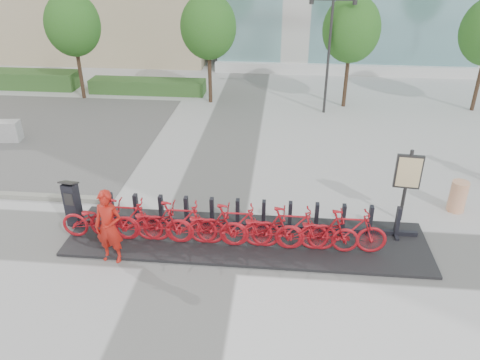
# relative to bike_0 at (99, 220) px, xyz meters

# --- Properties ---
(ground) EXTENTS (120.00, 120.00, 0.00)m
(ground) POSITION_rel_bike_0_xyz_m (2.60, 0.05, -0.62)
(ground) COLOR silver
(hedge_b) EXTENTS (6.00, 1.20, 0.70)m
(hedge_b) POSITION_rel_bike_0_xyz_m (-2.40, 13.25, -0.27)
(hedge_b) COLOR #38612C
(hedge_b) RESTS_ON ground
(tree_0) EXTENTS (2.60, 2.60, 5.10)m
(tree_0) POSITION_rel_bike_0_xyz_m (-5.40, 12.05, 2.97)
(tree_0) COLOR #31281A
(tree_0) RESTS_ON ground
(tree_1) EXTENTS (2.60, 2.60, 5.10)m
(tree_1) POSITION_rel_bike_0_xyz_m (1.10, 12.05, 2.97)
(tree_1) COLOR #31281A
(tree_1) RESTS_ON ground
(tree_2) EXTENTS (2.60, 2.60, 5.10)m
(tree_2) POSITION_rel_bike_0_xyz_m (7.60, 12.05, 2.97)
(tree_2) COLOR #31281A
(tree_2) RESTS_ON ground
(streetlamp) EXTENTS (2.00, 0.20, 5.00)m
(streetlamp) POSITION_rel_bike_0_xyz_m (6.60, 11.05, 2.51)
(streetlamp) COLOR #252424
(streetlamp) RESTS_ON ground
(dock_pad) EXTENTS (9.60, 2.40, 0.08)m
(dock_pad) POSITION_rel_bike_0_xyz_m (3.90, 0.35, -0.58)
(dock_pad) COLOR black
(dock_pad) RESTS_ON ground
(dock_rail_posts) EXTENTS (8.02, 0.50, 0.85)m
(dock_rail_posts) POSITION_rel_bike_0_xyz_m (3.96, 0.82, -0.12)
(dock_rail_posts) COLOR black
(dock_rail_posts) RESTS_ON dock_pad
(bike_0) EXTENTS (2.07, 0.72, 1.09)m
(bike_0) POSITION_rel_bike_0_xyz_m (0.00, 0.00, 0.00)
(bike_0) COLOR #A31119
(bike_0) RESTS_ON dock_pad
(bike_1) EXTENTS (2.01, 0.57, 1.21)m
(bike_1) POSITION_rel_bike_0_xyz_m (0.72, 0.00, 0.06)
(bike_1) COLOR #A31119
(bike_1) RESTS_ON dock_pad
(bike_2) EXTENTS (2.07, 0.72, 1.09)m
(bike_2) POSITION_rel_bike_0_xyz_m (1.44, 0.00, 0.00)
(bike_2) COLOR #A31119
(bike_2) RESTS_ON dock_pad
(bike_3) EXTENTS (2.01, 0.57, 1.21)m
(bike_3) POSITION_rel_bike_0_xyz_m (2.16, 0.00, 0.06)
(bike_3) COLOR #A31119
(bike_3) RESTS_ON dock_pad
(bike_4) EXTENTS (2.07, 0.72, 1.09)m
(bike_4) POSITION_rel_bike_0_xyz_m (2.88, 0.00, 0.00)
(bike_4) COLOR #A31119
(bike_4) RESTS_ON dock_pad
(bike_5) EXTENTS (2.01, 0.57, 1.21)m
(bike_5) POSITION_rel_bike_0_xyz_m (3.60, 0.00, 0.06)
(bike_5) COLOR #A31119
(bike_5) RESTS_ON dock_pad
(bike_6) EXTENTS (2.07, 0.72, 1.09)m
(bike_6) POSITION_rel_bike_0_xyz_m (4.32, 0.00, 0.00)
(bike_6) COLOR #A31119
(bike_6) RESTS_ON dock_pad
(bike_7) EXTENTS (2.01, 0.57, 1.21)m
(bike_7) POSITION_rel_bike_0_xyz_m (5.04, 0.00, 0.06)
(bike_7) COLOR #A31119
(bike_7) RESTS_ON dock_pad
(bike_8) EXTENTS (2.07, 0.72, 1.09)m
(bike_8) POSITION_rel_bike_0_xyz_m (5.76, 0.00, 0.00)
(bike_8) COLOR #A31119
(bike_8) RESTS_ON dock_pad
(bike_9) EXTENTS (2.01, 0.57, 1.21)m
(bike_9) POSITION_rel_bike_0_xyz_m (6.48, 0.00, 0.06)
(bike_9) COLOR #A31119
(bike_9) RESTS_ON dock_pad
(kiosk) EXTENTS (0.48, 0.42, 1.41)m
(kiosk) POSITION_rel_bike_0_xyz_m (-0.95, 0.54, 0.13)
(kiosk) COLOR black
(kiosk) RESTS_ON dock_pad
(worker_red) EXTENTS (0.76, 0.54, 1.96)m
(worker_red) POSITION_rel_bike_0_xyz_m (0.60, -0.82, 0.36)
(worker_red) COLOR #AF1910
(worker_red) RESTS_ON ground
(construction_barrel) EXTENTS (0.60, 0.60, 0.96)m
(construction_barrel) POSITION_rel_bike_0_xyz_m (9.98, 2.51, -0.15)
(construction_barrel) COLOR orange
(construction_barrel) RESTS_ON ground
(map_sign) EXTENTS (0.73, 0.19, 2.20)m
(map_sign) POSITION_rel_bike_0_xyz_m (8.24, 1.83, 0.83)
(map_sign) COLOR #252424
(map_sign) RESTS_ON ground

